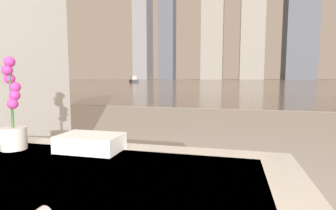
# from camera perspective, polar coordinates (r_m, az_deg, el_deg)

# --- Properties ---
(potted_orchid) EXTENTS (0.12, 0.12, 0.45)m
(potted_orchid) POSITION_cam_1_polar(r_m,az_deg,el_deg) (1.49, -30.68, -2.81)
(potted_orchid) COLOR silver
(potted_orchid) RESTS_ON bathtub
(towel_stack) EXTENTS (0.30, 0.19, 0.08)m
(towel_stack) POSITION_cam_1_polar(r_m,az_deg,el_deg) (1.33, -16.53, -7.86)
(towel_stack) COLOR white
(towel_stack) RESTS_ON bathtub
(harbor_water) EXTENTS (180.00, 110.00, 0.01)m
(harbor_water) POSITION_cam_1_polar(r_m,az_deg,el_deg) (62.18, 13.45, 5.05)
(harbor_water) COLOR gray
(harbor_water) RESTS_ON ground_plane
(harbor_boat_0) EXTENTS (2.40, 2.97, 1.09)m
(harbor_boat_0) POSITION_cam_1_polar(r_m,az_deg,el_deg) (42.91, -7.47, 5.33)
(harbor_boat_0) COLOR #2D2D33
(harbor_boat_0) RESTS_ON harbor_water
(skyline_tower_0) EXTENTS (6.87, 9.93, 64.82)m
(skyline_tower_0) POSITION_cam_1_polar(r_m,az_deg,el_deg) (129.10, -5.53, 20.12)
(skyline_tower_0) COLOR slate
(skyline_tower_0) RESTS_ON ground_plane
(skyline_tower_1) EXTENTS (6.75, 6.86, 43.59)m
(skyline_tower_1) POSITION_cam_1_polar(r_m,az_deg,el_deg) (123.60, -0.14, 15.75)
(skyline_tower_1) COLOR #4C515B
(skyline_tower_1) RESTS_ON ground_plane
(skyline_tower_2) EXTENTS (9.18, 10.34, 35.80)m
(skyline_tower_2) POSITION_cam_1_polar(r_m,az_deg,el_deg) (119.75, 9.69, 14.10)
(skyline_tower_2) COLOR gray
(skyline_tower_2) RESTS_ON ground_plane
(skyline_tower_3) EXTENTS (9.53, 12.07, 52.19)m
(skyline_tower_3) POSITION_cam_1_polar(r_m,az_deg,el_deg) (121.06, 17.92, 17.75)
(skyline_tower_3) COLOR gray
(skyline_tower_3) RESTS_ON ground_plane
(skyline_tower_4) EXTENTS (11.57, 11.96, 54.64)m
(skyline_tower_4) POSITION_cam_1_polar(r_m,az_deg,el_deg) (123.83, 26.97, 17.70)
(skyline_tower_4) COLOR #4C515B
(skyline_tower_4) RESTS_ON ground_plane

